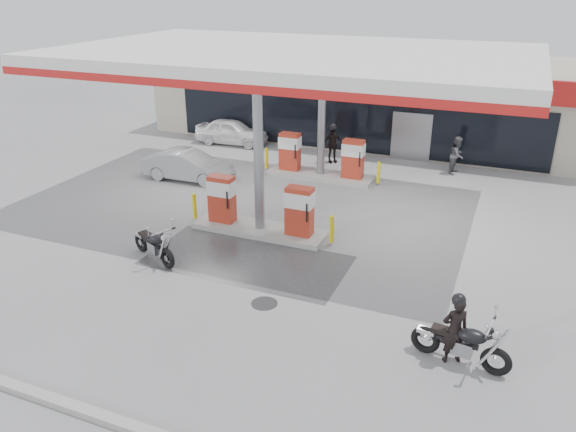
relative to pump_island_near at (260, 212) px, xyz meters
name	(u,v)px	position (x,y,z in m)	size (l,w,h in m)	color
ground	(232,257)	(0.00, -2.00, -0.71)	(90.00, 90.00, 0.00)	gray
wet_patch	(247,260)	(0.50, -2.00, -0.71)	(6.00, 3.00, 0.00)	#4C4C4F
drain_cover	(264,303)	(2.00, -4.00, -0.71)	(0.70, 0.70, 0.01)	#38383A
kerb	(66,405)	(0.00, -9.00, -0.64)	(28.00, 0.25, 0.15)	gray
store_building	(371,96)	(0.01, 13.94, 1.30)	(22.00, 8.22, 4.00)	#BAB09C
canopy	(294,59)	(0.00, 3.00, 4.56)	(16.00, 10.02, 5.51)	silver
pump_island_near	(260,212)	(0.00, 0.00, 0.00)	(5.14, 1.30, 1.78)	#9E9E99
pump_island_far	(321,161)	(0.00, 6.00, 0.00)	(5.14, 1.30, 1.78)	#9E9E99
main_motorcycle	(462,344)	(7.01, -4.58, -0.21)	(2.21, 0.85, 1.14)	black
biker_main	(455,330)	(6.82, -4.55, 0.10)	(0.59, 0.39, 1.61)	black
parked_motorcycle	(154,245)	(-2.06, -3.02, -0.23)	(2.00, 1.17, 1.09)	black
sedan_white	(232,132)	(-5.91, 9.20, -0.08)	(1.48, 3.69, 1.26)	white
attendant	(457,155)	(5.22, 8.80, 0.09)	(0.78, 0.61, 1.61)	#515155
hatchback_silver	(188,166)	(-4.99, 3.60, -0.09)	(1.32, 3.77, 1.24)	#919398
parked_car_left	(191,114)	(-10.00, 12.00, -0.15)	(1.57, 3.86, 1.12)	#17234E
parked_car_right	(576,155)	(10.00, 11.41, -0.08)	(2.09, 4.54, 1.26)	black
biker_walking	(332,144)	(-0.22, 8.20, 0.14)	(0.99, 0.41, 1.69)	black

